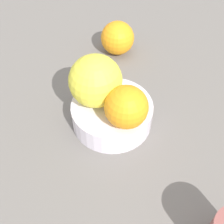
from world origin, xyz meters
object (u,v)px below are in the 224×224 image
fruit_bowl (112,114)px  orange_in_bowl_0 (95,81)px  orange_loose_0 (117,38)px  orange_in_bowl_1 (126,107)px

fruit_bowl → orange_in_bowl_0: bearing=-147.3°
orange_loose_0 → orange_in_bowl_0: bearing=-42.9°
fruit_bowl → orange_in_bowl_1: 6.80cm
orange_in_bowl_0 → orange_in_bowl_1: bearing=13.1°
fruit_bowl → orange_in_bowl_1: size_ratio=2.04×
orange_loose_0 → orange_in_bowl_1: bearing=-29.3°
orange_in_bowl_0 → orange_loose_0: 19.63cm
fruit_bowl → orange_loose_0: size_ratio=1.93×
fruit_bowl → orange_in_bowl_1: bearing=-0.7°
orange_in_bowl_1 → orange_in_bowl_0: bearing=-166.9°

